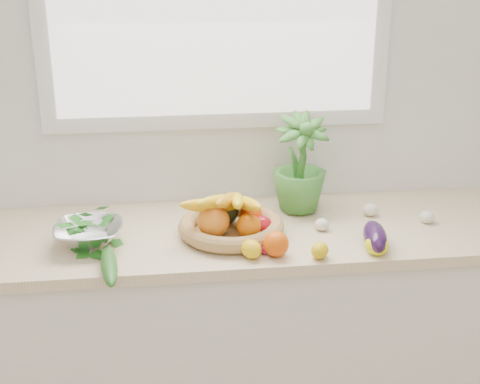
{
  "coord_description": "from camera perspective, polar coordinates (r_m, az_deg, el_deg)",
  "views": [
    {
      "loc": [
        -0.22,
        -0.23,
        1.89
      ],
      "look_at": [
        0.05,
        1.93,
        1.05
      ],
      "focal_mm": 50.0,
      "sensor_mm": 36.0,
      "label": 1
    }
  ],
  "objects": [
    {
      "name": "back_wall",
      "position": [
        2.55,
        -2.02,
        8.86
      ],
      "size": [
        4.5,
        0.02,
        2.7
      ],
      "primitive_type": "cube",
      "color": "white",
      "rests_on": "ground"
    },
    {
      "name": "counter_cabinet",
      "position": [
        2.63,
        -1.16,
        -12.58
      ],
      "size": [
        2.2,
        0.58,
        0.86
      ],
      "primitive_type": "cube",
      "color": "silver",
      "rests_on": "ground"
    },
    {
      "name": "countertop",
      "position": [
        2.41,
        -1.24,
        -3.65
      ],
      "size": [
        2.24,
        0.62,
        0.04
      ],
      "primitive_type": "cube",
      "color": "beige",
      "rests_on": "counter_cabinet"
    },
    {
      "name": "orange_loose",
      "position": [
        2.2,
        3.1,
        -4.45
      ],
      "size": [
        0.11,
        0.11,
        0.09
      ],
      "primitive_type": "sphere",
      "rotation": [
        0.0,
        0.0,
        0.42
      ],
      "color": "#E35107",
      "rests_on": "countertop"
    },
    {
      "name": "lemon_a",
      "position": [
        2.19,
        0.95,
        -4.89
      ],
      "size": [
        0.09,
        0.1,
        0.06
      ],
      "primitive_type": "ellipsoid",
      "rotation": [
        0.0,
        0.0,
        0.58
      ],
      "color": "yellow",
      "rests_on": "countertop"
    },
    {
      "name": "lemon_b",
      "position": [
        2.2,
        6.83,
        -4.98
      ],
      "size": [
        0.09,
        0.09,
        0.06
      ],
      "primitive_type": "ellipsoid",
      "rotation": [
        0.0,
        0.0,
        -0.59
      ],
      "color": "gold",
      "rests_on": "countertop"
    },
    {
      "name": "lemon_c",
      "position": [
        2.25,
        11.59,
        -4.52
      ],
      "size": [
        0.1,
        0.1,
        0.06
      ],
      "primitive_type": "ellipsoid",
      "rotation": [
        0.0,
        0.0,
        0.95
      ],
      "color": "#E7EB0C",
      "rests_on": "countertop"
    },
    {
      "name": "apple",
      "position": [
        2.34,
        1.89,
        -2.95
      ],
      "size": [
        0.08,
        0.08,
        0.08
      ],
      "primitive_type": "sphere",
      "rotation": [
        0.0,
        0.0,
        0.13
      ],
      "color": "#A90D18",
      "rests_on": "countertop"
    },
    {
      "name": "ginger",
      "position": [
        2.25,
        -0.74,
        -4.56
      ],
      "size": [
        0.11,
        0.05,
        0.03
      ],
      "primitive_type": "cube",
      "rotation": [
        0.0,
        0.0,
        -0.08
      ],
      "color": "tan",
      "rests_on": "countertop"
    },
    {
      "name": "garlic_a",
      "position": [
        2.54,
        15.67,
        -2.06
      ],
      "size": [
        0.06,
        0.06,
        0.05
      ],
      "primitive_type": "ellipsoid",
      "rotation": [
        0.0,
        0.0,
        0.03
      ],
      "color": "white",
      "rests_on": "countertop"
    },
    {
      "name": "garlic_b",
      "position": [
        2.56,
        11.06,
        -1.48
      ],
      "size": [
        0.06,
        0.06,
        0.05
      ],
      "primitive_type": "ellipsoid",
      "rotation": [
        0.0,
        0.0,
        0.05
      ],
      "color": "white",
      "rests_on": "countertop"
    },
    {
      "name": "garlic_c",
      "position": [
        2.41,
        7.0,
        -2.78
      ],
      "size": [
        0.06,
        0.06,
        0.04
      ],
      "primitive_type": "ellipsoid",
      "rotation": [
        0.0,
        0.0,
        -0.23
      ],
      "color": "white",
      "rests_on": "countertop"
    },
    {
      "name": "eggplant",
      "position": [
        2.3,
        11.45,
        -3.74
      ],
      "size": [
        0.11,
        0.21,
        0.08
      ],
      "primitive_type": "ellipsoid",
      "rotation": [
        0.0,
        0.0,
        -0.15
      ],
      "color": "#260E35",
      "rests_on": "countertop"
    },
    {
      "name": "cucumber",
      "position": [
        2.14,
        -11.1,
        -6.14
      ],
      "size": [
        0.08,
        0.28,
        0.05
      ],
      "primitive_type": "ellipsoid",
      "rotation": [
        0.0,
        0.0,
        0.1
      ],
      "color": "#1C5619",
      "rests_on": "countertop"
    },
    {
      "name": "radish",
      "position": [
        2.22,
        2.17,
        -4.93
      ],
      "size": [
        0.04,
        0.04,
        0.03
      ],
      "primitive_type": "sphere",
      "rotation": [
        0.0,
        0.0,
        0.14
      ],
      "color": "#C91951",
      "rests_on": "countertop"
    },
    {
      "name": "potted_herb",
      "position": [
        2.51,
        5.16,
        2.51
      ],
      "size": [
        0.23,
        0.23,
        0.37
      ],
      "primitive_type": "imported",
      "rotation": [
        0.0,
        0.0,
        0.12
      ],
      "color": "#3C802E",
      "rests_on": "countertop"
    },
    {
      "name": "fruit_basket",
      "position": [
        2.34,
        -0.84,
        -2.47
      ],
      "size": [
        0.49,
        0.49,
        0.19
      ],
      "color": "#A8804A",
      "rests_on": "countertop"
    },
    {
      "name": "colander_with_spinach",
      "position": [
        2.32,
        -12.82,
        -3.08
      ],
      "size": [
        0.24,
        0.24,
        0.12
      ],
      "color": "silver",
      "rests_on": "countertop"
    }
  ]
}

